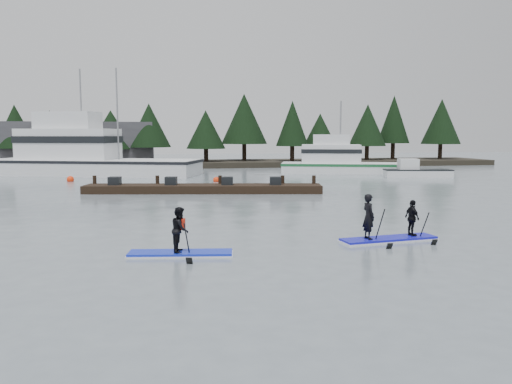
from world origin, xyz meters
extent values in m
plane|color=slate|center=(0.00, 0.00, 0.00)|extent=(160.00, 160.00, 0.00)
cube|color=#2D281E|center=(0.00, 42.00, 0.30)|extent=(70.00, 8.00, 0.60)
cube|color=#4C4C51|center=(-14.00, 44.00, 2.50)|extent=(18.00, 6.00, 5.00)
cube|color=white|center=(-10.14, 31.67, 0.13)|extent=(19.61, 11.28, 2.53)
cube|color=white|center=(-12.28, 32.43, 2.76)|extent=(9.30, 6.42, 2.74)
cylinder|color=gray|center=(-11.03, 31.99, 5.40)|extent=(0.14, 0.14, 8.02)
cube|color=white|center=(13.10, 29.51, 0.09)|extent=(12.55, 6.91, 1.72)
cube|color=white|center=(11.72, 29.95, 1.81)|extent=(5.93, 4.00, 1.72)
cylinder|color=gray|center=(12.52, 29.69, 3.85)|extent=(0.14, 0.14, 5.79)
cube|color=white|center=(17.48, 24.07, 0.32)|extent=(5.79, 2.82, 0.65)
cube|color=black|center=(-1.51, 15.77, 0.24)|extent=(14.77, 4.51, 0.49)
sphere|color=#FF330C|center=(0.05, 22.83, 0.00)|extent=(0.48, 0.48, 0.48)
sphere|color=#FF330C|center=(-11.01, 25.15, 0.00)|extent=(0.55, 0.55, 0.55)
cube|color=#152BCA|center=(-3.51, -0.48, 0.06)|extent=(3.14, 1.20, 0.12)
imported|color=black|center=(-3.51, -0.48, 0.79)|extent=(0.60, 0.72, 1.34)
cube|color=red|center=(-3.51, -0.48, 0.95)|extent=(0.33, 0.24, 0.32)
cylinder|color=black|center=(-3.29, -0.73, 0.33)|extent=(0.29, 0.87, 1.52)
cube|color=#1414BC|center=(3.51, 0.29, 0.06)|extent=(3.43, 1.20, 0.12)
imported|color=black|center=(2.72, 0.19, 0.88)|extent=(0.43, 0.59, 1.51)
cylinder|color=black|center=(2.99, 0.00, 0.43)|extent=(0.05, 0.93, 1.58)
imported|color=black|center=(4.40, 0.40, 0.74)|extent=(0.39, 0.76, 1.25)
cylinder|color=black|center=(4.68, 0.22, 0.28)|extent=(0.05, 0.88, 1.49)
camera|label=1|loc=(-3.98, -15.19, 3.57)|focal=35.00mm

